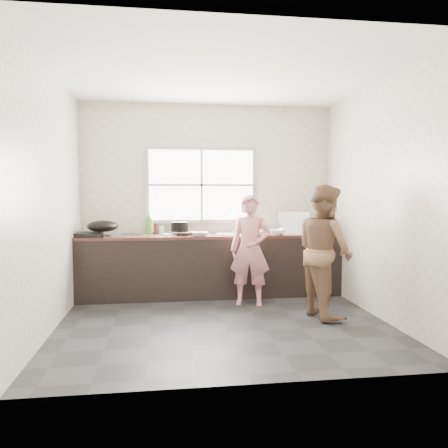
{
  "coord_description": "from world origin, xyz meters",
  "views": [
    {
      "loc": [
        -0.64,
        -4.73,
        1.44
      ],
      "look_at": [
        0.1,
        0.65,
        1.05
      ],
      "focal_mm": 35.0,
      "sensor_mm": 36.0,
      "label": 1
    }
  ],
  "objects": [
    {
      "name": "cabinet",
      "position": [
        0.0,
        1.29,
        0.41
      ],
      "size": [
        3.6,
        0.62,
        0.82
      ],
      "primitive_type": "cube",
      "color": "black",
      "rests_on": "floor"
    },
    {
      "name": "pot_lid_right",
      "position": [
        -0.91,
        1.41,
        0.87
      ],
      "size": [
        0.28,
        0.28,
        0.01
      ],
      "primitive_type": "cylinder",
      "rotation": [
        0.0,
        0.0,
        0.37
      ],
      "color": "#A6AAAD",
      "rests_on": "countertop"
    },
    {
      "name": "window_glazing",
      "position": [
        -0.1,
        1.57,
        1.55
      ],
      "size": [
        1.5,
        0.01,
        1.0
      ],
      "primitive_type": "cube",
      "color": "white",
      "rests_on": "window_frame"
    },
    {
      "name": "plate_food",
      "position": [
        -0.55,
        1.27,
        0.87
      ],
      "size": [
        0.27,
        0.27,
        0.02
      ],
      "primitive_type": "cylinder",
      "rotation": [
        0.0,
        0.0,
        -0.14
      ],
      "color": "white",
      "rests_on": "countertop"
    },
    {
      "name": "faucet",
      "position": [
        0.35,
        1.49,
        1.01
      ],
      "size": [
        0.02,
        0.02,
        0.3
      ],
      "primitive_type": "cylinder",
      "color": "silver",
      "rests_on": "countertop"
    },
    {
      "name": "burner",
      "position": [
        -1.65,
        1.22,
        0.89
      ],
      "size": [
        0.38,
        0.38,
        0.05
      ],
      "primitive_type": "cube",
      "rotation": [
        0.0,
        0.0,
        -0.08
      ],
      "color": "black",
      "rests_on": "countertop"
    },
    {
      "name": "countertop",
      "position": [
        0.0,
        1.29,
        0.84
      ],
      "size": [
        3.6,
        0.64,
        0.04
      ],
      "primitive_type": "cube",
      "color": "#381C17",
      "rests_on": "cabinet"
    },
    {
      "name": "bottle_brown_tall",
      "position": [
        -0.81,
        1.52,
        0.96
      ],
      "size": [
        0.11,
        0.11,
        0.19
      ],
      "primitive_type": "imported",
      "rotation": [
        0.0,
        0.0,
        0.37
      ],
      "color": "#461A11",
      "rests_on": "countertop"
    },
    {
      "name": "bowl_crabs",
      "position": [
        0.87,
        1.08,
        0.89
      ],
      "size": [
        0.25,
        0.25,
        0.06
      ],
      "primitive_type": "imported",
      "rotation": [
        0.0,
        0.0,
        -0.39
      ],
      "color": "white",
      "rests_on": "countertop"
    },
    {
      "name": "wall_right",
      "position": [
        1.8,
        0.0,
        1.35
      ],
      "size": [
        0.01,
        3.2,
        2.7
      ],
      "primitive_type": "cube",
      "color": "beige",
      "rests_on": "ground"
    },
    {
      "name": "window_frame",
      "position": [
        -0.1,
        1.59,
        1.55
      ],
      "size": [
        1.6,
        0.05,
        1.1
      ],
      "primitive_type": "cube",
      "color": "#9EA0A5",
      "rests_on": "wall_back"
    },
    {
      "name": "bottle_green",
      "position": [
        -0.85,
        1.45,
        1.01
      ],
      "size": [
        0.14,
        0.14,
        0.31
      ],
      "primitive_type": "imported",
      "rotation": [
        0.0,
        0.0,
        0.2
      ],
      "color": "#4C8B2D",
      "rests_on": "countertop"
    },
    {
      "name": "woman",
      "position": [
        0.45,
        0.72,
        0.66
      ],
      "size": [
        0.55,
        0.43,
        1.32
      ],
      "primitive_type": "imported",
      "rotation": [
        0.0,
        0.0,
        -0.25
      ],
      "color": "#D27E80",
      "rests_on": "floor"
    },
    {
      "name": "floor",
      "position": [
        0.0,
        0.0,
        -0.01
      ],
      "size": [
        3.6,
        3.2,
        0.01
      ],
      "primitive_type": "cube",
      "color": "#242427",
      "rests_on": "ground"
    },
    {
      "name": "bottle_brown_short",
      "position": [
        -0.45,
        1.5,
        0.95
      ],
      "size": [
        0.17,
        0.17,
        0.18
      ],
      "primitive_type": "imported",
      "rotation": [
        0.0,
        0.0,
        -0.29
      ],
      "color": "#3E170F",
      "rests_on": "countertop"
    },
    {
      "name": "wall_back",
      "position": [
        0.0,
        1.6,
        1.35
      ],
      "size": [
        3.6,
        0.01,
        2.7
      ],
      "primitive_type": "cube",
      "color": "beige",
      "rests_on": "ground"
    },
    {
      "name": "wall_left",
      "position": [
        -1.8,
        0.0,
        1.35
      ],
      "size": [
        0.01,
        3.2,
        2.7
      ],
      "primitive_type": "cube",
      "color": "beige",
      "rests_on": "ground"
    },
    {
      "name": "ceiling",
      "position": [
        0.0,
        0.0,
        2.71
      ],
      "size": [
        3.6,
        3.2,
        0.01
      ],
      "primitive_type": "cube",
      "color": "silver",
      "rests_on": "wall_back"
    },
    {
      "name": "person_side",
      "position": [
        1.2,
        0.09,
        0.77
      ],
      "size": [
        0.71,
        0.84,
        1.54
      ],
      "primitive_type": "imported",
      "rotation": [
        0.0,
        0.0,
        1.76
      ],
      "color": "brown",
      "rests_on": "floor"
    },
    {
      "name": "pot_lid_left",
      "position": [
        -1.33,
        1.38,
        0.87
      ],
      "size": [
        0.31,
        0.31,
        0.01
      ],
      "primitive_type": "cylinder",
      "rotation": [
        0.0,
        0.0,
        0.32
      ],
      "color": "#A5A8AC",
      "rests_on": "countertop"
    },
    {
      "name": "wok",
      "position": [
        -1.45,
        1.2,
        1.0
      ],
      "size": [
        0.47,
        0.47,
        0.15
      ],
      "primitive_type": "ellipsoid",
      "rotation": [
        0.0,
        0.0,
        0.17
      ],
      "color": "black",
      "rests_on": "burner"
    },
    {
      "name": "sink",
      "position": [
        0.35,
        1.29,
        0.86
      ],
      "size": [
        0.55,
        0.45,
        0.02
      ],
      "primitive_type": "cube",
      "color": "silver",
      "rests_on": "countertop"
    },
    {
      "name": "cleaver",
      "position": [
        -0.42,
        1.16,
        0.9
      ],
      "size": [
        0.23,
        0.12,
        0.01
      ],
      "primitive_type": "cube",
      "rotation": [
        0.0,
        0.0,
        -0.04
      ],
      "color": "#B1B5B8",
      "rests_on": "cutting_board"
    },
    {
      "name": "wall_front",
      "position": [
        0.0,
        -1.6,
        1.35
      ],
      "size": [
        3.6,
        0.01,
        2.7
      ],
      "primitive_type": "cube",
      "color": "silver",
      "rests_on": "ground"
    },
    {
      "name": "bowl_held",
      "position": [
        0.63,
        1.19,
        0.89
      ],
      "size": [
        0.27,
        0.27,
        0.07
      ],
      "primitive_type": "imported",
      "rotation": [
        0.0,
        0.0,
        0.38
      ],
      "color": "white",
      "rests_on": "countertop"
    },
    {
      "name": "dish_rack",
      "position": [
        1.18,
        1.19,
        1.02
      ],
      "size": [
        0.51,
        0.44,
        0.32
      ],
      "primitive_type": "cube",
      "rotation": [
        0.0,
        0.0,
        -0.39
      ],
      "color": "silver",
      "rests_on": "countertop"
    },
    {
      "name": "black_pot",
      "position": [
        -0.43,
        1.37,
        0.95
      ],
      "size": [
        0.25,
        0.25,
        0.17
      ],
      "primitive_type": "cylinder",
      "rotation": [
        0.0,
        0.0,
        0.04
      ],
      "color": "black",
      "rests_on": "countertop"
    },
    {
      "name": "cutting_board",
      "position": [
        -0.39,
        1.36,
        0.88
      ],
      "size": [
        0.51,
        0.51,
        0.04
      ],
      "primitive_type": "cylinder",
      "rotation": [
        0.0,
        0.0,
        0.38
      ],
      "color": "black",
      "rests_on": "countertop"
    },
    {
      "name": "glass_jar",
      "position": [
        -0.68,
        1.52,
        0.91
      ],
      "size": [
        0.09,
        0.09,
        0.1
      ],
      "primitive_type": "cylinder",
      "rotation": [
        0.0,
        0.0,
        0.36
      ],
      "color": "silver",
      "rests_on": "countertop"
    },
    {
      "name": "bowl_mince",
      "position": [
        -0.17,
        1.08,
        0.89
      ],
      "size": [
        0.28,
        0.28,
        0.06
      ],
      "primitive_type": "imported",
      "rotation": [
        0.0,
        0.0,
        0.28
      ],
      "color": "silver",
      "rests_on": "countertop"
    }
  ]
}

